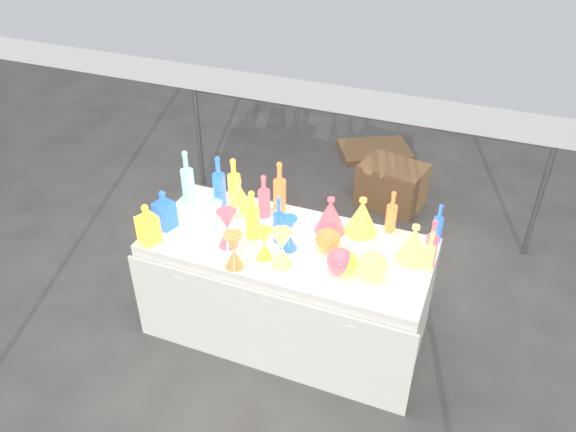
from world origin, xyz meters
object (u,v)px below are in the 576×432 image
at_px(lampshade_0, 239,195).
at_px(decanter_0, 147,223).
at_px(bottle_0, 234,181).
at_px(hourglass_0, 234,251).
at_px(display_table, 287,288).
at_px(cardboard_box_closed, 392,185).
at_px(globe_0, 346,263).

bearing_deg(lampshade_0, decanter_0, -139.20).
relative_size(bottle_0, lampshade_0, 1.49).
bearing_deg(hourglass_0, bottle_0, 115.83).
height_order(display_table, cardboard_box_closed, display_table).
relative_size(cardboard_box_closed, hourglass_0, 2.45).
bearing_deg(display_table, hourglass_0, -122.56).
height_order(decanter_0, hourglass_0, decanter_0).
height_order(display_table, globe_0, globe_0).
bearing_deg(bottle_0, globe_0, -24.74).
distance_m(cardboard_box_closed, decanter_0, 2.51).
bearing_deg(hourglass_0, decanter_0, 177.81).
height_order(hourglass_0, lampshade_0, same).
relative_size(decanter_0, hourglass_0, 1.19).
relative_size(hourglass_0, lampshade_0, 1.00).
distance_m(cardboard_box_closed, hourglass_0, 2.32).
xyz_separation_m(cardboard_box_closed, hourglass_0, (-0.51, -2.17, 0.66)).
xyz_separation_m(decanter_0, hourglass_0, (0.60, -0.02, -0.02)).
bearing_deg(bottle_0, lampshade_0, -46.45).
height_order(cardboard_box_closed, bottle_0, bottle_0).
distance_m(cardboard_box_closed, bottle_0, 1.88).
relative_size(decanter_0, lampshade_0, 1.19).
xyz_separation_m(bottle_0, hourglass_0, (0.30, -0.63, -0.06)).
height_order(bottle_0, globe_0, bottle_0).
height_order(globe_0, lampshade_0, lampshade_0).
bearing_deg(lampshade_0, bottle_0, 118.74).
bearing_deg(lampshade_0, globe_0, -37.35).
bearing_deg(globe_0, bottle_0, 155.26).
distance_m(hourglass_0, globe_0, 0.66).
xyz_separation_m(decanter_0, lampshade_0, (0.37, 0.54, -0.02)).
bearing_deg(decanter_0, cardboard_box_closed, 86.36).
relative_size(decanter_0, globe_0, 1.89).
distance_m(bottle_0, hourglass_0, 0.70).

